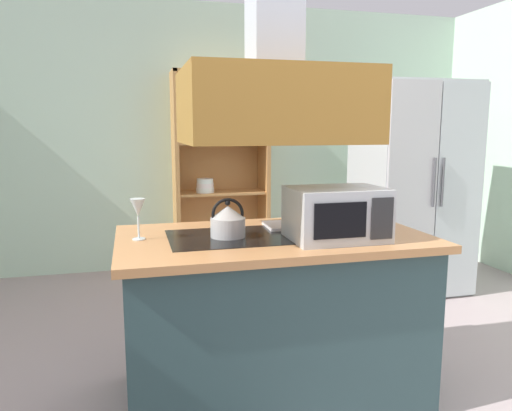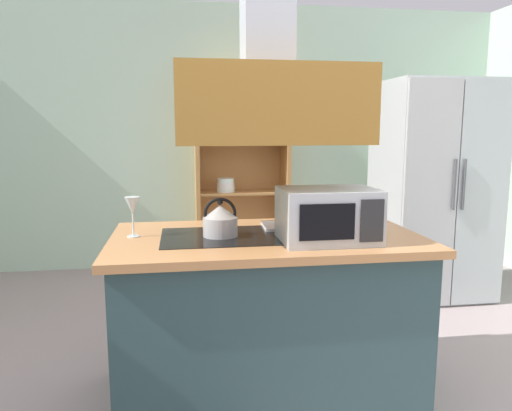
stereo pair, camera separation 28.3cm
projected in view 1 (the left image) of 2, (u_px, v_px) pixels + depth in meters
wall_back at (201, 138)px, 5.06m from camera, size 6.00×0.12×2.70m
kitchen_island at (272, 316)px, 2.59m from camera, size 1.59×0.91×0.90m
range_hood at (274, 80)px, 2.39m from camera, size 0.90×0.70×1.33m
refrigerator at (411, 188)px, 4.32m from camera, size 0.90×0.77×1.84m
dish_cabinet at (220, 183)px, 4.97m from camera, size 0.95×0.40×2.00m
kettle at (228, 221)px, 2.44m from camera, size 0.18×0.18×0.20m
cutting_board at (296, 225)px, 2.72m from camera, size 0.35×0.26×0.02m
microwave at (336, 214)px, 2.39m from camera, size 0.46×0.35×0.26m
wine_glass_on_counter at (138, 209)px, 2.38m from camera, size 0.08×0.08×0.21m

